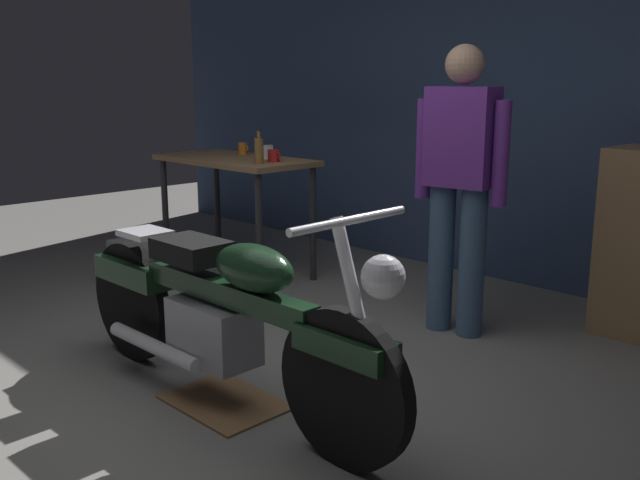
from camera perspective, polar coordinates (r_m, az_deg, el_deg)
name	(u,v)px	position (r m, az deg, el deg)	size (l,w,h in m)	color
ground_plane	(212,392)	(3.51, -8.74, -12.14)	(12.00, 12.00, 0.00)	gray
back_wall	(526,69)	(5.32, 16.43, 13.17)	(8.00, 0.12, 3.10)	#384C70
workbench	(235,172)	(5.43, -6.93, 5.50)	(1.30, 0.64, 0.90)	#99724C
motorcycle	(221,312)	(3.23, -8.02, -5.79)	(2.19, 0.60, 1.00)	black
person_standing	(460,178)	(4.11, 11.29, 4.94)	(0.57, 0.27, 1.67)	#436185
drip_tray	(225,402)	(3.39, -7.72, -12.90)	(0.56, 0.40, 0.01)	olive
storage_bin	(143,264)	(5.25, -14.22, -1.92)	(0.44, 0.32, 0.34)	gray
mug_white_ceramic	(267,152)	(5.29, -4.30, 7.15)	(0.12, 0.09, 0.10)	white
mug_orange_travel	(243,149)	(5.62, -6.29, 7.40)	(0.10, 0.07, 0.09)	orange
mug_red_diner	(274,156)	(5.09, -3.78, 6.85)	(0.12, 0.09, 0.09)	red
bottle	(259,150)	(4.97, -4.98, 7.30)	(0.06, 0.06, 0.24)	olive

